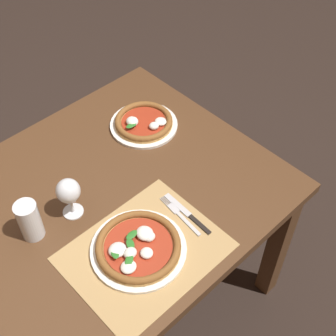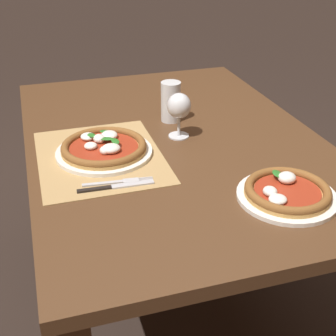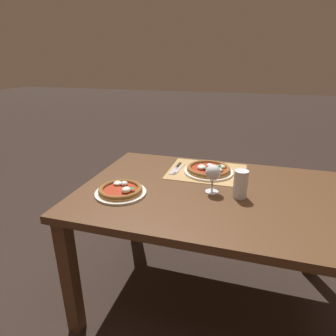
# 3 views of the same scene
# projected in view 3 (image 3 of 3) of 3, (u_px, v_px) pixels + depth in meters

# --- Properties ---
(ground_plane) EXTENTS (24.00, 24.00, 0.00)m
(ground_plane) POSITION_uv_depth(u_px,v_px,m) (206.00, 296.00, 1.78)
(ground_plane) COLOR black
(dining_table) EXTENTS (1.42, 0.97, 0.74)m
(dining_table) POSITION_uv_depth(u_px,v_px,m) (211.00, 206.00, 1.54)
(dining_table) COLOR #4C301C
(dining_table) RESTS_ON ground
(paper_placemat) EXTENTS (0.47, 0.38, 0.00)m
(paper_placemat) POSITION_uv_depth(u_px,v_px,m) (207.00, 172.00, 1.76)
(paper_placemat) COLOR #A88451
(paper_placemat) RESTS_ON dining_table
(pizza_near) EXTENTS (0.30, 0.30, 0.05)m
(pizza_near) POSITION_uv_depth(u_px,v_px,m) (209.00, 169.00, 1.74)
(pizza_near) COLOR silver
(pizza_near) RESTS_ON paper_placemat
(pizza_far) EXTENTS (0.27, 0.27, 0.05)m
(pizza_far) POSITION_uv_depth(u_px,v_px,m) (121.00, 190.00, 1.47)
(pizza_far) COLOR silver
(pizza_far) RESTS_ON dining_table
(wine_glass) EXTENTS (0.08, 0.08, 0.16)m
(wine_glass) POSITION_uv_depth(u_px,v_px,m) (212.00, 174.00, 1.45)
(wine_glass) COLOR silver
(wine_glass) RESTS_ON dining_table
(pint_glass) EXTENTS (0.07, 0.07, 0.15)m
(pint_glass) POSITION_uv_depth(u_px,v_px,m) (240.00, 185.00, 1.41)
(pint_glass) COLOR silver
(pint_glass) RESTS_ON dining_table
(fork) EXTENTS (0.04, 0.20, 0.00)m
(fork) POSITION_uv_depth(u_px,v_px,m) (179.00, 169.00, 1.79)
(fork) COLOR #B7B7BC
(fork) RESTS_ON paper_placemat
(knife) EXTENTS (0.03, 0.22, 0.01)m
(knife) POSITION_uv_depth(u_px,v_px,m) (176.00, 168.00, 1.80)
(knife) COLOR black
(knife) RESTS_ON paper_placemat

